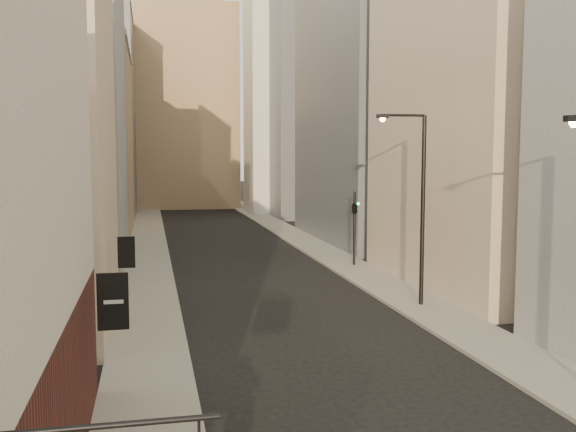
# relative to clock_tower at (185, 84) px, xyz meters

# --- Properties ---
(sidewalk_left) EXTENTS (3.00, 140.00, 0.15)m
(sidewalk_left) POSITION_rel_clock_tower_xyz_m (-5.50, -37.00, -17.56)
(sidewalk_left) COLOR gray
(sidewalk_left) RESTS_ON ground
(sidewalk_right) EXTENTS (3.00, 140.00, 0.15)m
(sidewalk_right) POSITION_rel_clock_tower_xyz_m (7.50, -37.00, -17.56)
(sidewalk_right) COLOR gray
(sidewalk_right) RESTS_ON ground
(left_bldg_beige) EXTENTS (8.00, 12.00, 16.00)m
(left_bldg_beige) POSITION_rel_clock_tower_xyz_m (-11.00, -66.00, -9.63)
(left_bldg_beige) COLOR #BFA996
(left_bldg_beige) RESTS_ON ground
(left_bldg_grey) EXTENTS (8.00, 16.00, 20.00)m
(left_bldg_grey) POSITION_rel_clock_tower_xyz_m (-11.00, -50.00, -7.63)
(left_bldg_grey) COLOR gray
(left_bldg_grey) RESTS_ON ground
(left_bldg_tan) EXTENTS (8.00, 18.00, 17.00)m
(left_bldg_tan) POSITION_rel_clock_tower_xyz_m (-11.00, -32.00, -9.13)
(left_bldg_tan) COLOR tan
(left_bldg_tan) RESTS_ON ground
(left_bldg_wingrid) EXTENTS (8.00, 20.00, 24.00)m
(left_bldg_wingrid) POSITION_rel_clock_tower_xyz_m (-11.00, -12.00, -5.63)
(left_bldg_wingrid) COLOR gray
(left_bldg_wingrid) RESTS_ON ground
(right_bldg_beige) EXTENTS (8.00, 16.00, 20.00)m
(right_bldg_beige) POSITION_rel_clock_tower_xyz_m (13.00, -62.00, -7.63)
(right_bldg_beige) COLOR #BFA996
(right_bldg_beige) RESTS_ON ground
(right_bldg_wingrid) EXTENTS (8.00, 20.00, 26.00)m
(right_bldg_wingrid) POSITION_rel_clock_tower_xyz_m (13.00, -42.00, -4.63)
(right_bldg_wingrid) COLOR gray
(right_bldg_wingrid) RESTS_ON ground
(highrise) EXTENTS (21.00, 23.00, 51.20)m
(highrise) POSITION_rel_clock_tower_xyz_m (19.00, -14.00, 8.02)
(highrise) COLOR gray
(highrise) RESTS_ON ground
(clock_tower) EXTENTS (14.00, 14.00, 44.90)m
(clock_tower) POSITION_rel_clock_tower_xyz_m (0.00, 0.00, 0.00)
(clock_tower) COLOR tan
(clock_tower) RESTS_ON ground
(white_tower) EXTENTS (8.00, 8.00, 41.50)m
(white_tower) POSITION_rel_clock_tower_xyz_m (11.00, -14.00, 0.97)
(white_tower) COLOR silver
(white_tower) RESTS_ON ground
(streetlamp_mid) EXTENTS (2.44, 0.36, 9.31)m
(streetlamp_mid) POSITION_rel_clock_tower_xyz_m (7.26, -66.28, -12.31)
(streetlamp_mid) COLOR black
(streetlamp_mid) RESTS_ON ground
(traffic_light_right) EXTENTS (0.71, 0.71, 5.00)m
(traffic_light_right) POSITION_rel_clock_tower_xyz_m (7.84, -54.79, -13.81)
(traffic_light_right) COLOR black
(traffic_light_right) RESTS_ON ground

